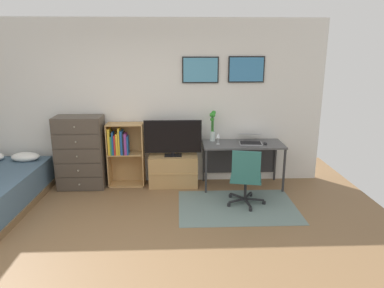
# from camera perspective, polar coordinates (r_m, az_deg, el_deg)

# --- Properties ---
(ground_plane) EXTENTS (7.20, 7.20, 0.00)m
(ground_plane) POSITION_cam_1_polar(r_m,az_deg,el_deg) (4.11, -11.56, -17.92)
(ground_plane) COLOR brown
(wall_back_with_posters) EXTENTS (6.12, 0.09, 2.70)m
(wall_back_with_posters) POSITION_cam_1_polar(r_m,az_deg,el_deg) (5.92, -8.39, 6.61)
(wall_back_with_posters) COLOR silver
(wall_back_with_posters) RESTS_ON ground_plane
(area_rug) EXTENTS (1.70, 1.20, 0.01)m
(area_rug) POSITION_cam_1_polar(r_m,az_deg,el_deg) (5.24, 7.34, -9.99)
(area_rug) COLOR slate
(area_rug) RESTS_ON ground_plane
(dresser) EXTENTS (0.75, 0.46, 1.19)m
(dresser) POSITION_cam_1_polar(r_m,az_deg,el_deg) (6.00, -17.57, -1.31)
(dresser) COLOR #4C4238
(dresser) RESTS_ON ground_plane
(bookshelf) EXTENTS (0.59, 0.30, 1.05)m
(bookshelf) POSITION_cam_1_polar(r_m,az_deg,el_deg) (5.91, -11.14, -0.85)
(bookshelf) COLOR tan
(bookshelf) RESTS_ON ground_plane
(tv_stand) EXTENTS (0.80, 0.41, 0.52)m
(tv_stand) POSITION_cam_1_polar(r_m,az_deg,el_deg) (5.90, -3.04, -4.28)
(tv_stand) COLOR tan
(tv_stand) RESTS_ON ground_plane
(television) EXTENTS (0.93, 0.16, 0.60)m
(television) POSITION_cam_1_polar(r_m,az_deg,el_deg) (5.72, -3.12, 0.96)
(television) COLOR black
(television) RESTS_ON tv_stand
(desk) EXTENTS (1.30, 0.59, 0.74)m
(desk) POSITION_cam_1_polar(r_m,az_deg,el_deg) (5.87, 8.08, -0.97)
(desk) COLOR #4C4C4F
(desk) RESTS_ON ground_plane
(office_chair) EXTENTS (0.58, 0.57, 0.86)m
(office_chair) POSITION_cam_1_polar(r_m,az_deg,el_deg) (5.12, 8.71, -5.17)
(office_chair) COLOR #232326
(office_chair) RESTS_ON ground_plane
(laptop) EXTENTS (0.39, 0.42, 0.16)m
(laptop) POSITION_cam_1_polar(r_m,az_deg,el_deg) (5.82, 9.41, 0.83)
(laptop) COLOR #B7B7BC
(laptop) RESTS_ON desk
(computer_mouse) EXTENTS (0.06, 0.10, 0.03)m
(computer_mouse) POSITION_cam_1_polar(r_m,az_deg,el_deg) (5.77, 11.78, 0.12)
(computer_mouse) COLOR #262628
(computer_mouse) RESTS_ON desk
(bamboo_vase) EXTENTS (0.10, 0.11, 0.51)m
(bamboo_vase) POSITION_cam_1_polar(r_m,az_deg,el_deg) (5.81, 3.36, 3.18)
(bamboo_vase) COLOR silver
(bamboo_vase) RESTS_ON desk
(wine_glass) EXTENTS (0.07, 0.07, 0.18)m
(wine_glass) POSITION_cam_1_polar(r_m,az_deg,el_deg) (5.64, 4.25, 1.31)
(wine_glass) COLOR silver
(wine_glass) RESTS_ON desk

